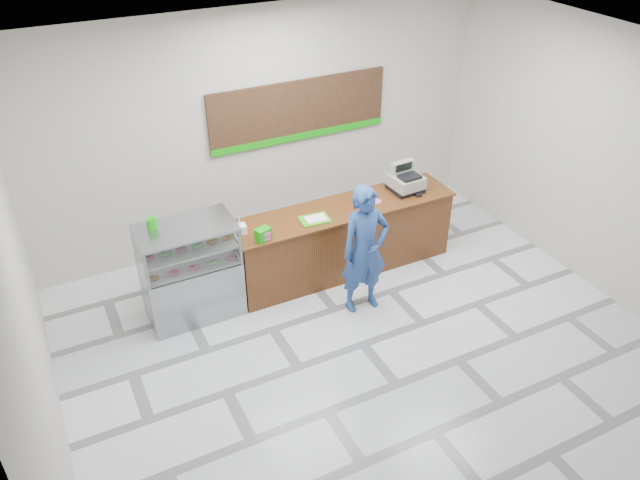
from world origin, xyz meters
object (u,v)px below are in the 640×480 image
customer (365,250)px  display_case (190,271)px  serving_tray (315,219)px  sales_counter (343,239)px  cash_register (405,180)px

customer → display_case: bearing=159.8°
serving_tray → sales_counter: bearing=18.2°
cash_register → display_case: bearing=177.7°
sales_counter → customer: 0.96m
sales_counter → display_case: display_case is taller
display_case → cash_register: size_ratio=2.84×
display_case → serving_tray: display_case is taller
display_case → customer: bearing=-22.9°
serving_tray → customer: (0.34, -0.74, -0.15)m
cash_register → serving_tray: cash_register is taller
display_case → customer: size_ratio=0.75×
serving_tray → cash_register: bearing=11.4°
cash_register → customer: bearing=-145.6°
cash_register → serving_tray: bearing=-176.7°
display_case → sales_counter: bearing=0.0°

